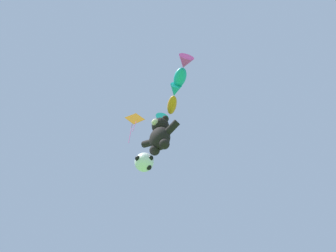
{
  "coord_description": "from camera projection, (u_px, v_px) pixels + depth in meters",
  "views": [
    {
      "loc": [
        5.52,
        1.11,
        1.02
      ],
      "look_at": [
        1.37,
        6.0,
        9.59
      ],
      "focal_mm": 24.0,
      "sensor_mm": 36.0,
      "label": 1
    }
  ],
  "objects": [
    {
      "name": "fish_kite_magenta",
      "position": [
        159.0,
        127.0,
        12.83
      ],
      "size": [
        1.75,
        1.51,
        0.74
      ],
      "color": "#E53F9E"
    },
    {
      "name": "teddy_bear_kite",
      "position": [
        160.0,
        134.0,
        11.7
      ],
      "size": [
        2.5,
        1.1,
        2.54
      ],
      "color": "black"
    },
    {
      "name": "soccer_ball_kite",
      "position": [
        144.0,
        162.0,
        10.39
      ],
      "size": [
        0.99,
        0.98,
        0.91
      ],
      "color": "white"
    },
    {
      "name": "fish_kite_tangerine",
      "position": [
        173.0,
        98.0,
        11.95
      ],
      "size": [
        1.74,
        1.59,
        0.61
      ],
      "color": "orange"
    },
    {
      "name": "diamond_kite",
      "position": [
        135.0,
        120.0,
        15.58
      ],
      "size": [
        0.99,
        1.06,
        3.12
      ],
      "color": "orange"
    },
    {
      "name": "fish_kite_teal",
      "position": [
        182.0,
        70.0,
        11.15
      ],
      "size": [
        1.75,
        1.52,
        0.77
      ],
      "color": "#19ADB2"
    }
  ]
}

